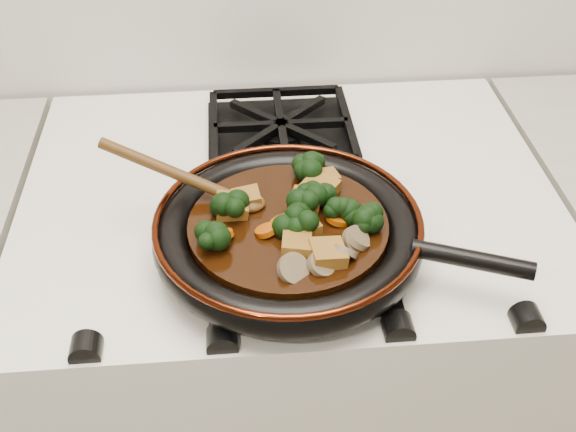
{
  "coord_description": "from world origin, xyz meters",
  "views": [
    {
      "loc": [
        -0.07,
        0.87,
        1.52
      ],
      "look_at": [
        -0.01,
        1.54,
        0.97
      ],
      "focal_mm": 45.0,
      "sensor_mm": 36.0,
      "label": 1
    }
  ],
  "objects": [
    {
      "name": "mushroom_slice_1",
      "position": [
        -0.02,
        1.46,
        0.97
      ],
      "size": [
        0.05,
        0.05,
        0.03
      ],
      "primitive_type": "cylinder",
      "rotation": [
        0.68,
        0.0,
        0.68
      ],
      "color": "brown",
      "rests_on": "braising_sauce"
    },
    {
      "name": "carrot_coin_1",
      "position": [
        -0.1,
        1.52,
        0.96
      ],
      "size": [
        0.03,
        0.03,
        0.02
      ],
      "primitive_type": "cylinder",
      "rotation": [
        -0.34,
        -0.29,
        0.0
      ],
      "color": "#AB4204",
      "rests_on": "braising_sauce"
    },
    {
      "name": "mushroom_slice_3",
      "position": [
        0.06,
        1.5,
        0.97
      ],
      "size": [
        0.05,
        0.05,
        0.03
      ],
      "primitive_type": "cylinder",
      "rotation": [
        0.75,
        0.0,
        0.77
      ],
      "color": "brown",
      "rests_on": "braising_sauce"
    },
    {
      "name": "broccoli_floret_4",
      "position": [
        0.02,
        1.64,
        0.97
      ],
      "size": [
        0.09,
        0.09,
        0.07
      ],
      "primitive_type": null,
      "rotation": [
        -0.17,
        0.12,
        0.9
      ],
      "color": "black",
      "rests_on": "braising_sauce"
    },
    {
      "name": "broccoli_floret_7",
      "position": [
        0.05,
        1.55,
        0.97
      ],
      "size": [
        0.08,
        0.08,
        0.06
      ],
      "primitive_type": null,
      "rotation": [
        -0.18,
        -0.08,
        1.85
      ],
      "color": "black",
      "rests_on": "braising_sauce"
    },
    {
      "name": "broccoli_floret_3",
      "position": [
        0.01,
        1.56,
        0.97
      ],
      "size": [
        0.08,
        0.08,
        0.08
      ],
      "primitive_type": null,
      "rotation": [
        -0.18,
        -0.21,
        0.29
      ],
      "color": "black",
      "rests_on": "braising_sauce"
    },
    {
      "name": "carrot_coin_2",
      "position": [
        0.05,
        1.54,
        0.96
      ],
      "size": [
        0.03,
        0.03,
        0.02
      ],
      "primitive_type": "cylinder",
      "rotation": [
        -0.08,
        0.22,
        0.0
      ],
      "color": "#AB4204",
      "rests_on": "braising_sauce"
    },
    {
      "name": "tofu_cube_2",
      "position": [
        -0.06,
        1.59,
        0.97
      ],
      "size": [
        0.04,
        0.04,
        0.02
      ],
      "primitive_type": "cube",
      "rotation": [
        0.07,
        -0.12,
        0.11
      ],
      "color": "brown",
      "rests_on": "braising_sauce"
    },
    {
      "name": "broccoli_floret_2",
      "position": [
        0.07,
        1.53,
        0.97
      ],
      "size": [
        0.07,
        0.08,
        0.07
      ],
      "primitive_type": null,
      "rotation": [
        0.11,
        0.14,
        1.79
      ],
      "color": "black",
      "rests_on": "braising_sauce"
    },
    {
      "name": "stove",
      "position": [
        0.0,
        1.69,
        0.45
      ],
      "size": [
        0.76,
        0.6,
        0.9
      ],
      "primitive_type": "cube",
      "color": "white",
      "rests_on": "ground"
    },
    {
      "name": "braising_sauce",
      "position": [
        -0.01,
        1.54,
        0.95
      ],
      "size": [
        0.25,
        0.25,
        0.02
      ],
      "primitive_type": "cylinder",
      "color": "black",
      "rests_on": "skillet"
    },
    {
      "name": "burner_grate_back",
      "position": [
        0.0,
        1.83,
        0.91
      ],
      "size": [
        0.23,
        0.23,
        0.03
      ],
      "primitive_type": null,
      "color": "black",
      "rests_on": "stove"
    },
    {
      "name": "wooden_spoon",
      "position": [
        -0.11,
        1.6,
        0.98
      ],
      "size": [
        0.13,
        0.07,
        0.2
      ],
      "rotation": [
        0.0,
        0.0,
        2.78
      ],
      "color": "#4D2E10",
      "rests_on": "braising_sauce"
    },
    {
      "name": "tofu_cube_1",
      "position": [
        0.01,
        1.58,
        0.97
      ],
      "size": [
        0.05,
        0.05,
        0.03
      ],
      "primitive_type": "cube",
      "rotation": [
        0.08,
        -0.07,
        2.86
      ],
      "color": "brown",
      "rests_on": "braising_sauce"
    },
    {
      "name": "tofu_cube_4",
      "position": [
        0.02,
        1.47,
        0.97
      ],
      "size": [
        0.05,
        0.04,
        0.03
      ],
      "primitive_type": "cube",
      "rotation": [
        -0.0,
        0.11,
        0.11
      ],
      "color": "brown",
      "rests_on": "braising_sauce"
    },
    {
      "name": "broccoli_floret_0",
      "position": [
        -0.1,
        1.51,
        0.97
      ],
      "size": [
        0.09,
        0.09,
        0.06
      ],
      "primitive_type": null,
      "rotation": [
        -0.03,
        0.11,
        0.7
      ],
      "color": "black",
      "rests_on": "braising_sauce"
    },
    {
      "name": "mushroom_slice_0",
      "position": [
        0.02,
        1.46,
        0.97
      ],
      "size": [
        0.04,
        0.04,
        0.02
      ],
      "primitive_type": "cylinder",
      "rotation": [
        0.6,
        0.0,
        0.84
      ],
      "color": "brown",
      "rests_on": "braising_sauce"
    },
    {
      "name": "tofu_cube_3",
      "position": [
        0.03,
        1.6,
        0.97
      ],
      "size": [
        0.06,
        0.06,
        0.03
      ],
      "primitive_type": "cube",
      "rotation": [
        -0.07,
        -0.07,
        2.48
      ],
      "color": "brown",
      "rests_on": "braising_sauce"
    },
    {
      "name": "mushroom_slice_2",
      "position": [
        0.04,
        1.48,
        0.97
      ],
      "size": [
        0.04,
        0.04,
        0.03
      ],
      "primitive_type": "cylinder",
      "rotation": [
        0.94,
        0.0,
        2.63
      ],
      "color": "brown",
      "rests_on": "braising_sauce"
    },
    {
      "name": "burner_grate_front",
      "position": [
        0.0,
        1.55,
        0.91
      ],
      "size": [
        0.23,
        0.23,
        0.03
      ],
      "primitive_type": null,
      "color": "black",
      "rests_on": "stove"
    },
    {
      "name": "broccoli_floret_5",
      "position": [
        0.02,
        1.58,
        0.97
      ],
      "size": [
        0.09,
        0.08,
        0.06
      ],
      "primitive_type": null,
      "rotation": [
        0.13,
        -0.13,
        2.22
      ],
      "color": "black",
      "rests_on": "braising_sauce"
    },
    {
      "name": "tofu_cube_7",
      "position": [
        -0.08,
        1.57,
        0.97
      ],
      "size": [
        0.04,
        0.04,
        0.03
      ],
      "primitive_type": "cube",
      "rotation": [
        0.11,
        -0.03,
        1.57
      ],
      "color": "brown",
      "rests_on": "braising_sauce"
    },
    {
      "name": "mushroom_slice_4",
      "position": [
        0.06,
        1.5,
        0.97
      ],
      "size": [
        0.04,
        0.04,
        0.03
      ],
      "primitive_type": "cylinder",
      "rotation": [
        0.64,
        0.0,
        1.86
      ],
      "color": "brown",
      "rests_on": "braising_sauce"
    },
    {
      "name": "skillet",
      "position": [
        -0.01,
        1.54,
        0.94
      ],
      "size": [
        0.44,
        0.33,
        0.05
      ],
      "rotation": [
        0.0,
        0.0,
        -0.38
      ],
      "color": "black",
      "rests_on": "burner_grate_front"
    },
    {
      "name": "broccoli_floret_6",
      "position": [
        -0.01,
        1.53,
        0.97
      ],
      "size": [
        0.07,
        0.07,
        0.07
      ],
      "primitive_type": null,
      "rotation": [
        0.2,
        0.15,
        3.06
      ],
      "color": "black",
      "rests_on": "braising_sauce"
    },
    {
      "name": "tofu_cube_0",
      "position": [
        -0.01,
        1.49,
        0.97
      ],
      "size": [
        0.04,
        0.04,
        0.03
      ],
      "primitive_type": "cube",
      "rotation": [
        0.07,
        0.1,
        1.44
      ],
      "color": "brown",
      "rests_on": "braising_sauce"
    },
    {
      "name": "broccoli_floret_1",
      "position": [
        -0.09,
        1.56,
        0.97
      ],
      "size": [
        0.09,
        0.09,
        0.07
      ],
      "primitive_type": null,
      "rotation": [
        -0.17,
        0.23,
        0.41
      ],
      "color": "black",
      "rests_on": "braising_sauce"
    },
    {
      "name": "carrot_coin_0",
      "position": [
        -0.04,
        1.53,
        0.96
      ],
      "size": [
        0.03,
        0.03,
        0.02
      ],
      "primitive_type": "cylinder",
      "rotation": [
        -0.21,
        -0.31,
        0.0
      ],
      "color": "#AB4204",
      "rests_on": "braising_sauce"
    },
    {
      "name": "tofu_cube_5",
      "position": [
        0.0,
        1.52,
        0.97
      ],
      "size": [
        0.05,
        0.04,
        0.02
      ],
      "primitive_type": "cube",
      "rotation": [
        0.05,
        -0.01,
        0.38
      ],
      "color": "brown",
      "rests_on": "braising_sauce"
    },
    {
      "name": "tofu_cube_6",
      "position": [
        0.04,
        1.62,
        0.97
      ],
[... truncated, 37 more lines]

